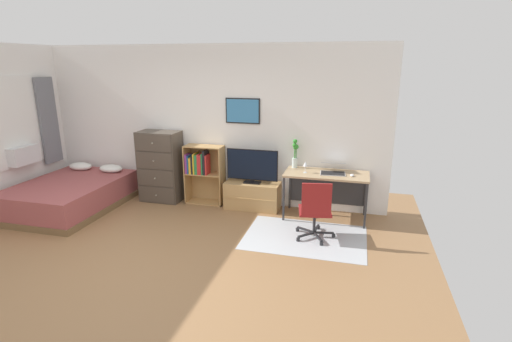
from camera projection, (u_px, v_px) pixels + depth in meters
ground_plane at (140, 263)px, 4.76m from camera, size 7.20×7.20×0.00m
wall_back_with_posters at (209, 125)px, 6.65m from camera, size 6.12×0.09×2.70m
area_rug at (305, 237)px, 5.46m from camera, size 1.70×1.20×0.01m
bed at (71, 195)px, 6.50m from camera, size 1.49×1.98×0.60m
dresser at (161, 166)px, 6.80m from camera, size 0.72×0.46×1.25m
bookshelf at (202, 169)px, 6.67m from camera, size 0.67×0.30×1.03m
tv_stand at (253, 195)px, 6.50m from camera, size 0.92×0.41×0.46m
television at (252, 166)px, 6.34m from camera, size 0.86×0.16×0.57m
desk at (327, 180)px, 6.07m from camera, size 1.29×0.62×0.74m
office_chair at (315, 209)px, 5.27m from camera, size 0.58×0.57×0.86m
laptop at (333, 168)px, 5.98m from camera, size 0.41×0.44×0.17m
computer_mouse at (352, 175)px, 5.79m from camera, size 0.06×0.10×0.03m
bamboo_vase at (295, 154)px, 6.22m from camera, size 0.10×0.09×0.47m
wine_glass at (305, 164)px, 5.95m from camera, size 0.07×0.07×0.18m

